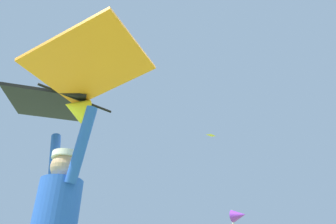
# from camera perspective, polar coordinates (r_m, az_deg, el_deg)

# --- Properties ---
(held_stunt_kite) EXTENTS (1.95, 1.18, 0.42)m
(held_stunt_kite) POSITION_cam_1_polar(r_m,az_deg,el_deg) (2.98, -18.13, 3.71)
(held_stunt_kite) COLOR black
(distant_kite_yellow_high_left) EXTENTS (0.91, 0.94, 0.35)m
(distant_kite_yellow_high_left) POSITION_cam_1_polar(r_m,az_deg,el_deg) (27.48, 8.15, -4.31)
(distant_kite_yellow_high_left) COLOR yellow
(marker_flag) EXTENTS (0.30, 0.24, 1.97)m
(marker_flag) POSITION_cam_1_polar(r_m,az_deg,el_deg) (6.38, 13.18, -19.75)
(marker_flag) COLOR silver
(marker_flag) RESTS_ON ground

